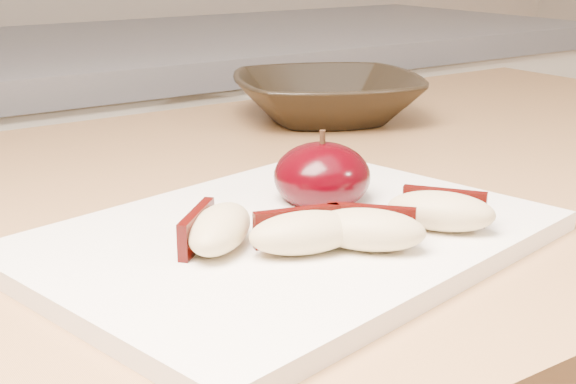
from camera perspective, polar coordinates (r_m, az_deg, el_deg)
cutting_board at (r=0.52m, az=0.00°, el=-3.32°), size 0.36×0.30×0.01m
apple_half at (r=0.57m, az=2.43°, el=1.13°), size 0.09×0.09×0.06m
apple_wedge_a at (r=0.48m, az=-5.06°, el=-2.61°), size 0.07×0.07×0.03m
apple_wedge_b at (r=0.48m, az=1.15°, el=-2.85°), size 0.08×0.05×0.03m
apple_wedge_c at (r=0.48m, az=5.74°, el=-2.63°), size 0.07×0.07×0.03m
apple_wedge_d at (r=0.52m, az=10.84°, el=-1.30°), size 0.07×0.08×0.03m
bowl at (r=0.89m, az=2.80°, el=6.73°), size 0.27×0.27×0.05m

